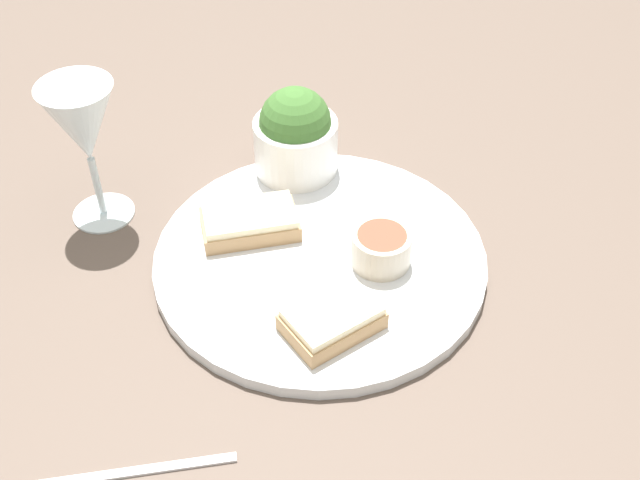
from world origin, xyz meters
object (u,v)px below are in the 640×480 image
(sauce_ramekin, at_px, (381,247))
(fork, at_px, (132,471))
(wine_glass, at_px, (83,128))
(cheese_toast_near, at_px, (250,222))
(salad_bowl, at_px, (299,134))
(cheese_toast_far, at_px, (332,319))

(sauce_ramekin, xyz_separation_m, fork, (-0.25, -0.19, -0.03))
(wine_glass, bearing_deg, cheese_toast_near, -25.42)
(cheese_toast_near, bearing_deg, sauce_ramekin, -29.56)
(sauce_ramekin, height_order, wine_glass, wine_glass)
(salad_bowl, relative_size, fork, 0.61)
(fork, bearing_deg, cheese_toast_far, 30.29)
(cheese_toast_far, bearing_deg, cheese_toast_near, 111.45)
(cheese_toast_near, height_order, wine_glass, wine_glass)
(cheese_toast_near, bearing_deg, wine_glass, 154.58)
(sauce_ramekin, height_order, cheese_toast_far, sauce_ramekin)
(cheese_toast_near, relative_size, fork, 0.60)
(salad_bowl, bearing_deg, fork, -119.27)
(cheese_toast_near, bearing_deg, cheese_toast_far, -68.55)
(sauce_ramekin, xyz_separation_m, cheese_toast_near, (-0.12, 0.07, -0.01))
(sauce_ramekin, relative_size, cheese_toast_far, 0.58)
(wine_glass, bearing_deg, salad_bowl, 6.09)
(salad_bowl, distance_m, wine_glass, 0.23)
(cheese_toast_near, xyz_separation_m, wine_glass, (-0.15, 0.07, 0.09))
(salad_bowl, distance_m, fork, 0.41)
(wine_glass, relative_size, fork, 0.97)
(salad_bowl, xyz_separation_m, fork, (-0.20, -0.35, -0.06))
(salad_bowl, height_order, cheese_toast_far, salad_bowl)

